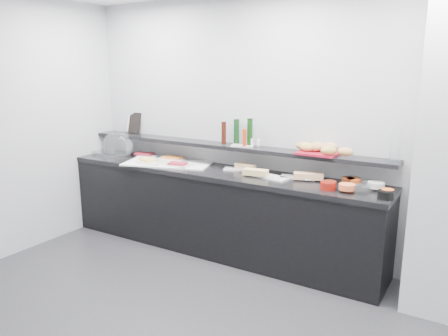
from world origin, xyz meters
The scene contains 55 objects.
back_wall centered at (0.00, 2.00, 1.35)m, with size 5.00×0.02×2.70m, color #ADB0B5.
buffet_cabinet centered at (-0.70, 1.70, 0.42)m, with size 3.60×0.60×0.85m, color black.
counter_top centered at (-0.70, 1.70, 0.88)m, with size 3.62×0.62×0.05m, color black.
wall_shelf centered at (-0.70, 1.88, 1.13)m, with size 3.60×0.25×0.04m, color black.
cloche_base centered at (-2.25, 1.72, 0.92)m, with size 0.49×0.33×0.04m, color #AEB1B5.
cloche_dome centered at (-2.14, 1.73, 1.03)m, with size 0.42×0.28×0.34m, color white.
linen_runner centered at (-1.32, 1.66, 0.91)m, with size 0.96×0.46×0.01m, color white.
platter_meat_a centered at (-1.69, 1.78, 0.92)m, with size 0.28×0.18×0.01m, color white.
food_meat_a centered at (-1.80, 1.81, 0.94)m, with size 0.21×0.14×0.02m, color maroon.
platter_salmon centered at (-1.40, 1.79, 0.92)m, with size 0.34×0.23×0.01m, color white.
food_salmon centered at (-1.38, 1.83, 0.94)m, with size 0.23×0.14×0.02m, color orange.
platter_cheese centered at (-1.45, 1.54, 0.92)m, with size 0.31×0.20×0.01m, color white.
food_cheese centered at (-1.54, 1.57, 0.94)m, with size 0.20×0.13×0.02m, color #FFCD63.
platter_meat_b centered at (-1.12, 1.60, 0.92)m, with size 0.27×0.18×0.01m, color silver.
food_meat_b centered at (-1.13, 1.59, 0.94)m, with size 0.19×0.12×0.02m, color maroon.
sandwich_plate_left centered at (-0.48, 1.82, 0.91)m, with size 0.33×0.14×0.01m, color silver.
sandwich_food_left centered at (-0.42, 1.82, 0.94)m, with size 0.23×0.09×0.06m, color tan.
tongs_left centered at (-0.49, 1.76, 0.92)m, with size 0.01×0.01×0.16m, color silver.
sandwich_plate_mid centered at (-0.07, 1.70, 0.91)m, with size 0.39×0.17×0.01m, color white.
sandwich_food_mid centered at (-0.21, 1.66, 0.94)m, with size 0.25×0.09×0.06m, color #E7BF79.
tongs_mid centered at (-0.04, 1.63, 0.92)m, with size 0.01×0.01×0.16m, color silver.
sandwich_plate_right centered at (0.18, 1.82, 0.91)m, with size 0.34×0.15×0.01m, color silver.
sandwich_food_right centered at (0.29, 1.79, 0.94)m, with size 0.28×0.11×0.06m, color #E5AA78.
tongs_right centered at (0.25, 1.72, 0.92)m, with size 0.01×0.01×0.16m, color silver.
bowl_glass_fruit centered at (0.69, 1.83, 0.94)m, with size 0.18×0.18×0.07m, color white.
fill_glass_fruit centered at (0.72, 1.80, 0.95)m, with size 0.13×0.13×0.05m, color #CE4E1C.
bowl_black_jam centered at (0.68, 1.81, 0.94)m, with size 0.14×0.14×0.07m, color black.
fill_black_jam centered at (0.67, 1.79, 0.95)m, with size 0.12×0.12×0.05m, color #501C0B.
bowl_glass_cream centered at (0.88, 1.78, 0.94)m, with size 0.16×0.16×0.07m, color white.
fill_glass_cream centered at (0.92, 1.78, 0.95)m, with size 0.15×0.15×0.05m, color silver.
bowl_red_jam centered at (0.56, 1.58, 0.94)m, with size 0.14×0.14×0.07m, color maroon.
fill_red_jam centered at (0.56, 1.61, 0.95)m, with size 0.11×0.11×0.05m, color #591A0C.
bowl_glass_salmon centered at (0.84, 1.60, 0.94)m, with size 0.14×0.14×0.07m, color silver.
fill_glass_salmon centered at (0.72, 1.58, 0.95)m, with size 0.14×0.14×0.05m, color orange.
bowl_black_fruit centered at (1.05, 1.55, 0.94)m, with size 0.13×0.13×0.07m, color black.
fill_black_fruit centered at (1.05, 1.59, 0.95)m, with size 0.11×0.11×0.05m, color #DA591D.
framed_print centered at (-2.09, 1.98, 1.28)m, with size 0.19×0.02×0.26m, color black.
print_art centered at (-2.12, 1.99, 1.28)m, with size 0.17×0.00×0.22m, color beige.
condiment_tray centered at (-0.48, 1.87, 1.16)m, with size 0.23×0.14×0.01m, color silver.
bottle_green_a centered at (-0.59, 1.94, 1.29)m, with size 0.06×0.06×0.26m, color black.
bottle_brown centered at (-0.67, 1.81, 1.28)m, with size 0.05×0.05×0.24m, color black.
bottle_green_b centered at (-0.42, 1.92, 1.30)m, with size 0.06×0.06×0.28m, color black.
bottle_hot centered at (-0.44, 1.83, 1.25)m, with size 0.04×0.04×0.18m, color red.
shaker_salt centered at (-0.38, 1.90, 1.20)m, with size 0.03×0.03×0.07m, color white.
shaker_pepper centered at (-0.31, 1.91, 1.20)m, with size 0.03×0.03×0.07m, color white.
bread_tray centered at (0.35, 1.86, 1.16)m, with size 0.38×0.26×0.02m, color maroon.
bread_roll_nw centered at (0.19, 1.91, 1.21)m, with size 0.16×0.10×0.08m, color #AC7A41.
bread_roll_n centered at (0.32, 1.95, 1.21)m, with size 0.13×0.08×0.08m, color tan.
bread_roll_ne centered at (0.44, 1.97, 1.21)m, with size 0.13×0.08×0.08m, color tan.
bread_roll_sw centered at (0.24, 1.85, 1.21)m, with size 0.15×0.09×0.08m, color gold.
bread_roll_s centered at (0.48, 1.78, 1.21)m, with size 0.15×0.09×0.08m, color #B69745.
bread_roll_se centered at (0.63, 1.81, 1.21)m, with size 0.15×0.10×0.08m, color tan.
bread_roll_midw centered at (0.30, 1.88, 1.21)m, with size 0.15×0.09×0.08m, color #B47B44.
bread_roll_mide centered at (0.37, 1.91, 1.21)m, with size 0.13×0.09×0.08m, color #CD824E.
carafe centered at (1.03, 1.90, 1.30)m, with size 0.10×0.10×0.30m, color white.
Camera 1 is at (1.71, -2.09, 1.96)m, focal length 35.00 mm.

